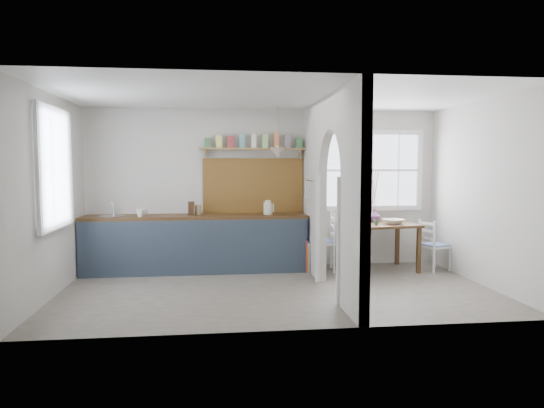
{
  "coord_description": "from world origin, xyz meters",
  "views": [
    {
      "loc": [
        -0.83,
        -6.38,
        1.69
      ],
      "look_at": [
        -0.02,
        0.51,
        1.13
      ],
      "focal_mm": 32.0,
      "sensor_mm": 36.0,
      "label": 1
    }
  ],
  "objects": [
    {
      "name": "counter",
      "position": [
        -1.13,
        1.33,
        0.46
      ],
      "size": [
        3.5,
        0.6,
        0.9
      ],
      "color": "#53391E",
      "rests_on": "floor"
    },
    {
      "name": "vase",
      "position": [
        1.76,
        1.26,
        0.86
      ],
      "size": [
        0.25,
        0.25,
        0.21
      ],
      "primitive_type": "imported",
      "rotation": [
        0.0,
        0.0,
        -0.34
      ],
      "color": "#633669",
      "rests_on": "dining_table"
    },
    {
      "name": "pendant_lamp",
      "position": [
        0.15,
        1.15,
        1.88
      ],
      "size": [
        0.26,
        0.26,
        0.16
      ],
      "primitive_type": "cone",
      "color": "beige",
      "rests_on": "ceiling"
    },
    {
      "name": "partition",
      "position": [
        0.7,
        0.06,
        1.45
      ],
      "size": [
        0.12,
        3.2,
        2.6
      ],
      "color": "silver",
      "rests_on": "floor"
    },
    {
      "name": "bowl",
      "position": [
        1.98,
        0.97,
        0.79
      ],
      "size": [
        0.41,
        0.41,
        0.08
      ],
      "primitive_type": "imported",
      "rotation": [
        0.0,
        0.0,
        0.37
      ],
      "color": "white",
      "rests_on": "dining_table"
    },
    {
      "name": "towel_magenta",
      "position": [
        0.58,
        0.97,
        0.28
      ],
      "size": [
        0.02,
        0.03,
        0.49
      ],
      "primitive_type": "cube",
      "color": "#C73057",
      "rests_on": "counter"
    },
    {
      "name": "mug_b",
      "position": [
        -1.94,
        1.27,
        0.95
      ],
      "size": [
        0.18,
        0.18,
        0.11
      ],
      "primitive_type": "imported",
      "rotation": [
        0.0,
        0.0,
        -0.38
      ],
      "color": "white",
      "rests_on": "counter"
    },
    {
      "name": "kitchen_window",
      "position": [
        -2.87,
        0.0,
        1.65
      ],
      "size": [
        0.1,
        1.16,
        1.5
      ],
      "primitive_type": null,
      "color": "white",
      "rests_on": "walls"
    },
    {
      "name": "knife_block",
      "position": [
        -1.21,
        1.34,
        1.01
      ],
      "size": [
        0.1,
        0.14,
        0.21
      ],
      "primitive_type": "cube",
      "rotation": [
        0.0,
        0.0,
        0.05
      ],
      "color": "#452B18",
      "rests_on": "counter"
    },
    {
      "name": "kettle",
      "position": [
        0.01,
        1.3,
        1.01
      ],
      "size": [
        0.2,
        0.17,
        0.23
      ],
      "primitive_type": null,
      "rotation": [
        0.0,
        0.0,
        -0.1
      ],
      "color": "silver",
      "rests_on": "counter"
    },
    {
      "name": "walls",
      "position": [
        0.0,
        0.0,
        1.3
      ],
      "size": [
        5.81,
        3.21,
        2.6
      ],
      "color": "silver",
      "rests_on": "floor"
    },
    {
      "name": "mug_a",
      "position": [
        -1.97,
        1.16,
        0.96
      ],
      "size": [
        0.15,
        0.15,
        0.12
      ],
      "primitive_type": "imported",
      "rotation": [
        0.0,
        0.0,
        -0.27
      ],
      "color": "silver",
      "rests_on": "counter"
    },
    {
      "name": "backsplash",
      "position": [
        -0.2,
        1.58,
        1.35
      ],
      "size": [
        1.65,
        0.03,
        0.9
      ],
      "primitive_type": "cube",
      "color": "brown",
      "rests_on": "walls"
    },
    {
      "name": "nook_window",
      "position": [
        1.8,
        1.56,
        1.6
      ],
      "size": [
        1.76,
        0.1,
        1.3
      ],
      "primitive_type": null,
      "color": "white",
      "rests_on": "walls"
    },
    {
      "name": "towel_orange",
      "position": [
        0.58,
        0.93,
        0.25
      ],
      "size": [
        0.02,
        0.03,
        0.47
      ],
      "primitive_type": "cube",
      "color": "orange",
      "rests_on": "counter"
    },
    {
      "name": "table_cup",
      "position": [
        1.67,
        0.89,
        0.8
      ],
      "size": [
        0.1,
        0.1,
        0.08
      ],
      "primitive_type": "imported",
      "rotation": [
        0.0,
        0.0,
        -0.26
      ],
      "color": "#427246",
      "rests_on": "dining_table"
    },
    {
      "name": "chair_left",
      "position": [
        0.84,
        1.14,
        0.48
      ],
      "size": [
        0.48,
        0.48,
        0.96
      ],
      "primitive_type": null,
      "rotation": [
        0.0,
        0.0,
        -1.69
      ],
      "color": "white",
      "rests_on": "floor"
    },
    {
      "name": "chair_right",
      "position": [
        2.67,
        0.96,
        0.41
      ],
      "size": [
        0.47,
        0.47,
        0.82
      ],
      "primitive_type": null,
      "rotation": [
        0.0,
        0.0,
        1.88
      ],
      "color": "white",
      "rests_on": "floor"
    },
    {
      "name": "ceiling",
      "position": [
        0.0,
        0.0,
        2.6
      ],
      "size": [
        5.8,
        3.2,
        0.01
      ],
      "primitive_type": "cube",
      "color": "silver",
      "rests_on": "walls"
    },
    {
      "name": "floor",
      "position": [
        0.0,
        0.0,
        0.0
      ],
      "size": [
        5.8,
        3.2,
        0.01
      ],
      "primitive_type": "cube",
      "color": "gray",
      "rests_on": "ground"
    },
    {
      "name": "sink",
      "position": [
        -2.43,
        1.3,
        0.89
      ],
      "size": [
        0.4,
        0.4,
        0.02
      ],
      "primitive_type": "cylinder",
      "color": "silver",
      "rests_on": "counter"
    },
    {
      "name": "plate",
      "position": [
        1.34,
        1.06,
        0.76
      ],
      "size": [
        0.2,
        0.2,
        0.01
      ],
      "primitive_type": "cylinder",
      "rotation": [
        0.0,
        0.0,
        -0.37
      ],
      "color": "black",
      "rests_on": "dining_table"
    },
    {
      "name": "jar",
      "position": [
        -1.11,
        1.38,
        0.98
      ],
      "size": [
        0.12,
        0.12,
        0.15
      ],
      "primitive_type": "cylinder",
      "rotation": [
        0.0,
        0.0,
        0.33
      ],
      "color": "#9C8353",
      "rests_on": "counter"
    },
    {
      "name": "shelf",
      "position": [
        -0.2,
        1.49,
        2.01
      ],
      "size": [
        1.75,
        0.2,
        0.21
      ],
      "color": "olive",
      "rests_on": "walls"
    },
    {
      "name": "dining_table",
      "position": [
        1.74,
        1.05,
        0.38
      ],
      "size": [
        1.3,
        0.95,
        0.76
      ],
      "primitive_type": null,
      "rotation": [
        0.0,
        0.0,
        0.12
      ],
      "color": "#53391E",
      "rests_on": "floor"
    },
    {
      "name": "utensil_rail",
      "position": [
        0.61,
        0.9,
        1.45
      ],
      "size": [
        0.02,
        0.5,
        0.02
      ],
      "primitive_type": "cylinder",
      "rotation": [
        1.57,
        0.0,
        0.0
      ],
      "color": "silver",
      "rests_on": "partition"
    }
  ]
}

